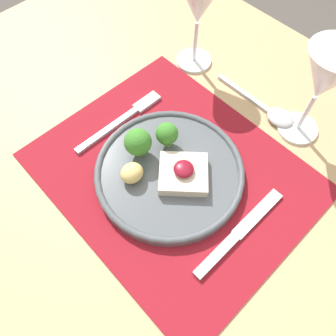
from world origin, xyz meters
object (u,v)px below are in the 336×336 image
object	(u,v)px
spoon	(273,113)
fork	(125,117)
knife	(234,238)
wine_glass_near	(325,79)
wine_glass_far	(199,3)
dinner_plate	(167,168)

from	to	relation	value
spoon	fork	bearing A→B (deg)	-131.70
knife	spoon	distance (m)	0.27
spoon	wine_glass_near	size ratio (longest dim) A/B	0.99
fork	spoon	bearing A→B (deg)	51.52
knife	wine_glass_near	size ratio (longest dim) A/B	1.08
fork	wine_glass_near	world-z (taller)	wine_glass_near
wine_glass_near	wine_glass_far	bearing A→B (deg)	-177.49
wine_glass_far	spoon	bearing A→B (deg)	1.32
knife	dinner_plate	bearing A→B (deg)	178.01
spoon	knife	bearing A→B (deg)	-65.83
fork	knife	xyz separation A→B (m)	(0.30, -0.03, 0.00)
fork	wine_glass_near	size ratio (longest dim) A/B	1.08
knife	wine_glass_near	xyz separation A→B (m)	(-0.06, 0.25, 0.13)
fork	wine_glass_far	distance (m)	0.25
dinner_plate	wine_glass_far	size ratio (longest dim) A/B	1.35
dinner_plate	wine_glass_near	size ratio (longest dim) A/B	1.39
dinner_plate	spoon	world-z (taller)	dinner_plate
wine_glass_near	fork	bearing A→B (deg)	-137.63
fork	wine_glass_far	world-z (taller)	wine_glass_far
wine_glass_near	wine_glass_far	size ratio (longest dim) A/B	0.97
dinner_plate	knife	xyz separation A→B (m)	(0.16, -0.01, -0.01)
knife	spoon	xyz separation A→B (m)	(-0.11, 0.25, 0.00)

